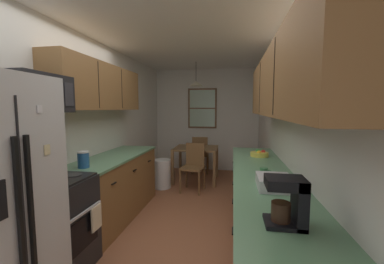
{
  "coord_description": "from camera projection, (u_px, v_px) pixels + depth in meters",
  "views": [
    {
      "loc": [
        0.67,
        -2.47,
        1.57
      ],
      "look_at": [
        -0.01,
        1.49,
        1.18
      ],
      "focal_mm": 22.44,
      "sensor_mm": 36.0,
      "label": 1
    }
  ],
  "objects": [
    {
      "name": "microwave_over_range",
      "position": [
        35.0,
        93.0,
        2.18
      ],
      "size": [
        0.39,
        0.6,
        0.35
      ],
      "color": "black"
    },
    {
      "name": "wall_back",
      "position": [
        206.0,
        120.0,
        6.15
      ],
      "size": [
        4.4,
        0.1,
        2.55
      ],
      "primitive_type": "cube",
      "color": "silver",
      "rests_on": "ground"
    },
    {
      "name": "dining_chair_far",
      "position": [
        200.0,
        153.0,
        5.8
      ],
      "size": [
        0.43,
        0.43,
        0.9
      ],
      "color": "brown",
      "rests_on": "ground"
    },
    {
      "name": "counter_left",
      "position": [
        115.0,
        186.0,
        3.47
      ],
      "size": [
        0.64,
        1.83,
        0.9
      ],
      "color": "brown",
      "rests_on": "ground"
    },
    {
      "name": "dining_chair_near",
      "position": [
        193.0,
        165.0,
        4.6
      ],
      "size": [
        0.45,
        0.45,
        0.9
      ],
      "color": "brown",
      "rests_on": "ground"
    },
    {
      "name": "fruit_bowl",
      "position": [
        259.0,
        154.0,
        3.38
      ],
      "size": [
        0.25,
        0.25,
        0.09
      ],
      "color": "#E5D14C",
      "rests_on": "counter_right"
    },
    {
      "name": "upper_cabinets_right",
      "position": [
        283.0,
        83.0,
        2.3
      ],
      "size": [
        0.33,
        3.04,
        0.63
      ],
      "color": "brown"
    },
    {
      "name": "coffee_maker",
      "position": [
        290.0,
        201.0,
        1.37
      ],
      "size": [
        0.22,
        0.18,
        0.28
      ],
      "color": "black",
      "rests_on": "counter_right"
    },
    {
      "name": "counter_right",
      "position": [
        263.0,
        216.0,
        2.51
      ],
      "size": [
        0.64,
        3.36,
        0.9
      ],
      "color": "brown",
      "rests_on": "ground"
    },
    {
      "name": "storage_canister",
      "position": [
        83.0,
        159.0,
        2.73
      ],
      "size": [
        0.13,
        0.13,
        0.19
      ],
      "color": "#265999",
      "rests_on": "counter_left"
    },
    {
      "name": "dish_rack",
      "position": [
        274.0,
        182.0,
        2.03
      ],
      "size": [
        0.28,
        0.34,
        0.1
      ],
      "primitive_type": "cube",
      "color": "silver",
      "rests_on": "counter_right"
    },
    {
      "name": "stove_range",
      "position": [
        53.0,
        225.0,
        2.28
      ],
      "size": [
        0.66,
        0.6,
        1.1
      ],
      "color": "black",
      "rests_on": "ground"
    },
    {
      "name": "ceiling_slab",
      "position": [
        187.0,
        37.0,
        3.42
      ],
      "size": [
        4.4,
        9.0,
        0.08
      ],
      "primitive_type": "cube",
      "color": "white"
    },
    {
      "name": "dish_towel",
      "position": [
        96.0,
        218.0,
        2.36
      ],
      "size": [
        0.02,
        0.16,
        0.24
      ],
      "primitive_type": "cube",
      "color": "beige"
    },
    {
      "name": "mug_by_coffeemaker",
      "position": [
        264.0,
        172.0,
        2.35
      ],
      "size": [
        0.12,
        0.08,
        0.1
      ],
      "color": "#3F7F4C",
      "rests_on": "counter_right"
    },
    {
      "name": "upper_cabinets_left",
      "position": [
        100.0,
        87.0,
        3.31
      ],
      "size": [
        0.33,
        1.91,
        0.62
      ],
      "color": "brown"
    },
    {
      "name": "pendant_light",
      "position": [
        196.0,
        83.0,
        5.05
      ],
      "size": [
        0.27,
        0.27,
        0.5
      ],
      "color": "black"
    },
    {
      "name": "ground_plane",
      "position": [
        187.0,
        212.0,
        3.67
      ],
      "size": [
        12.0,
        12.0,
        0.0
      ],
      "primitive_type": "plane",
      "color": "#995B3D"
    },
    {
      "name": "trash_bin",
      "position": [
        162.0,
        174.0,
        4.76
      ],
      "size": [
        0.34,
        0.34,
        0.56
      ],
      "primitive_type": "cylinder",
      "color": "white",
      "rests_on": "ground"
    },
    {
      "name": "dining_table",
      "position": [
        196.0,
        153.0,
        5.19
      ],
      "size": [
        0.92,
        0.8,
        0.73
      ],
      "color": "brown",
      "rests_on": "ground"
    },
    {
      "name": "back_window",
      "position": [
        202.0,
        108.0,
        6.06
      ],
      "size": [
        0.72,
        0.05,
        1.0
      ],
      "color": "brown"
    },
    {
      "name": "wall_right",
      "position": [
        282.0,
        130.0,
        3.32
      ],
      "size": [
        0.1,
        9.0,
        2.55
      ],
      "primitive_type": "cube",
      "color": "silver",
      "rests_on": "ground"
    },
    {
      "name": "wall_left",
      "position": [
        103.0,
        127.0,
        3.77
      ],
      "size": [
        0.1,
        9.0,
        2.55
      ],
      "primitive_type": "cube",
      "color": "silver",
      "rests_on": "ground"
    }
  ]
}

